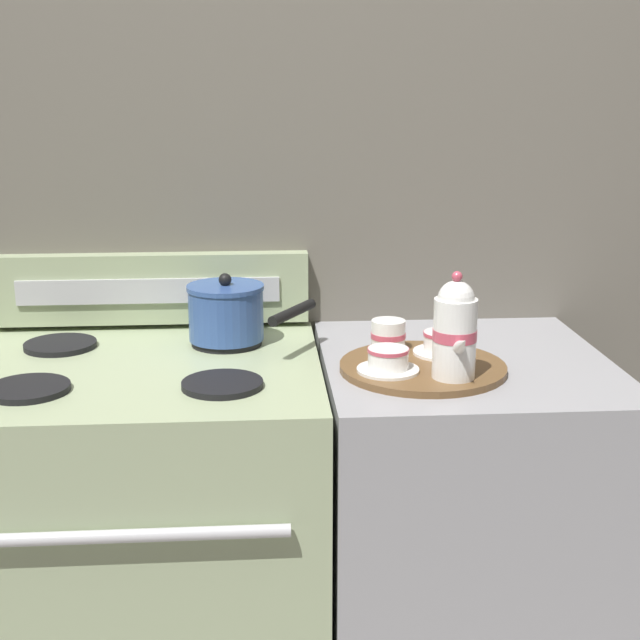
{
  "coord_description": "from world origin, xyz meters",
  "views": [
    {
      "loc": [
        -0.05,
        -1.74,
        1.47
      ],
      "look_at": [
        0.08,
        0.04,
        0.99
      ],
      "focal_mm": 50.0,
      "sensor_mm": 36.0,
      "label": 1
    }
  ],
  "objects_px": {
    "teacup_right": "(388,360)",
    "teacup_left": "(443,343)",
    "serving_tray": "(423,367)",
    "saucepan": "(228,312)",
    "creamer_jug": "(388,335)",
    "teapot": "(455,329)",
    "stove": "(147,566)"
  },
  "relations": [
    {
      "from": "teacup_right",
      "to": "teacup_left",
      "type": "bearing_deg",
      "value": 39.52
    },
    {
      "from": "serving_tray",
      "to": "teacup_left",
      "type": "height_order",
      "value": "teacup_left"
    },
    {
      "from": "saucepan",
      "to": "creamer_jug",
      "type": "height_order",
      "value": "saucepan"
    },
    {
      "from": "teapot",
      "to": "creamer_jug",
      "type": "distance_m",
      "value": 0.22
    },
    {
      "from": "stove",
      "to": "serving_tray",
      "type": "distance_m",
      "value": 0.74
    },
    {
      "from": "serving_tray",
      "to": "saucepan",
      "type": "bearing_deg",
      "value": 151.55
    },
    {
      "from": "teacup_right",
      "to": "serving_tray",
      "type": "bearing_deg",
      "value": 27.98
    },
    {
      "from": "serving_tray",
      "to": "teapot",
      "type": "bearing_deg",
      "value": -63.63
    },
    {
      "from": "teapot",
      "to": "teacup_left",
      "type": "xyz_separation_m",
      "value": [
        0.01,
        0.15,
        -0.07
      ]
    },
    {
      "from": "teacup_right",
      "to": "creamer_jug",
      "type": "distance_m",
      "value": 0.14
    },
    {
      "from": "stove",
      "to": "serving_tray",
      "type": "height_order",
      "value": "serving_tray"
    },
    {
      "from": "stove",
      "to": "teapot",
      "type": "xyz_separation_m",
      "value": [
        0.62,
        -0.16,
        0.56
      ]
    },
    {
      "from": "creamer_jug",
      "to": "serving_tray",
      "type": "bearing_deg",
      "value": -61.69
    },
    {
      "from": "teacup_right",
      "to": "saucepan",
      "type": "bearing_deg",
      "value": 141.35
    },
    {
      "from": "stove",
      "to": "saucepan",
      "type": "height_order",
      "value": "saucepan"
    },
    {
      "from": "saucepan",
      "to": "teacup_right",
      "type": "relative_size",
      "value": 2.29
    },
    {
      "from": "serving_tray",
      "to": "creamer_jug",
      "type": "height_order",
      "value": "creamer_jug"
    },
    {
      "from": "teapot",
      "to": "saucepan",
      "type": "bearing_deg",
      "value": 145.53
    },
    {
      "from": "teacup_left",
      "to": "teacup_right",
      "type": "bearing_deg",
      "value": -140.48
    },
    {
      "from": "teacup_left",
      "to": "creamer_jug",
      "type": "height_order",
      "value": "creamer_jug"
    },
    {
      "from": "serving_tray",
      "to": "stove",
      "type": "bearing_deg",
      "value": 172.93
    },
    {
      "from": "teacup_left",
      "to": "teacup_right",
      "type": "xyz_separation_m",
      "value": [
        -0.13,
        -0.11,
        0.0
      ]
    },
    {
      "from": "stove",
      "to": "teacup_right",
      "type": "distance_m",
      "value": 0.71
    },
    {
      "from": "teapot",
      "to": "teacup_right",
      "type": "distance_m",
      "value": 0.15
    },
    {
      "from": "stove",
      "to": "teacup_right",
      "type": "relative_size",
      "value": 7.59
    },
    {
      "from": "creamer_jug",
      "to": "teapot",
      "type": "bearing_deg",
      "value": -62.57
    },
    {
      "from": "serving_tray",
      "to": "teacup_left",
      "type": "xyz_separation_m",
      "value": [
        0.05,
        0.07,
        0.03
      ]
    },
    {
      "from": "teacup_left",
      "to": "creamer_jug",
      "type": "relative_size",
      "value": 1.66
    },
    {
      "from": "serving_tray",
      "to": "teapot",
      "type": "distance_m",
      "value": 0.14
    },
    {
      "from": "stove",
      "to": "saucepan",
      "type": "distance_m",
      "value": 0.58
    },
    {
      "from": "teapot",
      "to": "stove",
      "type": "bearing_deg",
      "value": 165.72
    },
    {
      "from": "stove",
      "to": "teacup_right",
      "type": "xyz_separation_m",
      "value": [
        0.5,
        -0.11,
        0.49
      ]
    }
  ]
}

